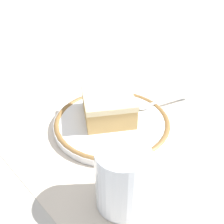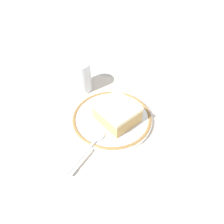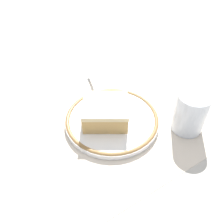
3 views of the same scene
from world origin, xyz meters
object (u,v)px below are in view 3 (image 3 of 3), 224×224
Objects in this scene: plate at (112,120)px; cake_slice at (105,112)px; spoon at (97,91)px; cup at (190,114)px.

plate is 0.03m from cake_slice.
spoon is 0.24m from cup.
spoon is at bearing -108.77° from cake_slice.
cake_slice is at bearing 71.23° from spoon.
cake_slice is 0.10m from spoon.
plate is 0.10m from spoon.
cup is (-0.14, 0.11, 0.03)m from plate.
spoon is (-0.02, -0.10, 0.01)m from plate.
cup is (-0.12, 0.21, 0.02)m from spoon.
cake_slice is 1.40× the size of cup.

